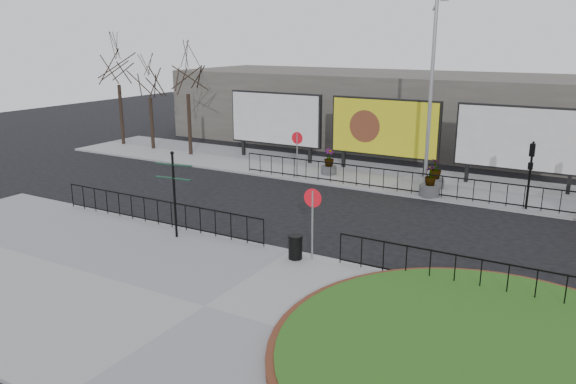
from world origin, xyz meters
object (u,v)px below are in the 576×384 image
Objects in this scene: planter_a at (329,164)px; planter_b at (435,176)px; billboard_mid at (384,128)px; lamp_post at (431,92)px; litter_bin at (295,247)px; fingerpost_sign at (174,186)px; planter_c at (430,185)px.

planter_a is 0.94× the size of planter_b.
billboard_mid reaches higher than planter_a.
lamp_post is 12.47m from litter_bin.
fingerpost_sign is 12.10m from planter_a.
planter_b is (6.45, 12.00, -1.40)m from fingerpost_sign.
billboard_mid is 0.67× the size of lamp_post.
lamp_post reaches higher than planter_c.
litter_bin is at bearing 1.07° from fingerpost_sign.
lamp_post is at bearing 0.00° from planter_a.
planter_b is at bearing 97.13° from planter_c.
lamp_post is at bearing 180.00° from planter_b.
fingerpost_sign is at bearing -101.93° from billboard_mid.
billboard_mid is at bearing 136.01° from planter_c.
planter_b is (0.49, -0.00, -4.12)m from lamp_post.
planter_c is at bearing 80.42° from litter_bin.
lamp_post is (3.01, -1.97, 2.23)m from billboard_mid.
planter_b is 1.61m from planter_c.
lamp_post is 6.25× the size of planter_c.
lamp_post reaches higher than fingerpost_sign.
planter_a is at bearing 180.00° from lamp_post.
litter_bin is 0.56× the size of planter_b.
planter_b is at bearing -0.00° from lamp_post.
litter_bin is at bearing -97.32° from planter_b.
planter_c is at bearing -43.99° from billboard_mid.
fingerpost_sign reaches higher than planter_a.
planter_c is (0.69, -1.60, -4.18)m from lamp_post.
billboard_mid reaches higher than fingerpost_sign.
planter_c is (1.70, 10.07, 0.10)m from litter_bin.
fingerpost_sign is at bearing -122.61° from planter_c.
billboard_mid is at bearing 39.65° from planter_a.
litter_bin is 11.77m from planter_b.
fingerpost_sign reaches higher than litter_bin.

